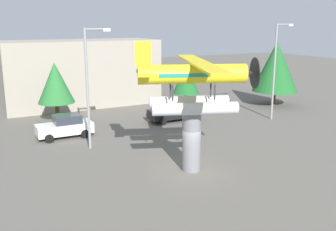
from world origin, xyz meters
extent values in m
plane|color=#605B54|center=(0.00, 0.00, 0.00)|extent=(140.00, 140.00, 0.00)
cylinder|color=slate|center=(0.00, 0.00, 1.83)|extent=(1.10, 1.10, 3.66)
cylinder|color=silver|center=(-0.36, -0.93, 4.01)|extent=(4.73, 2.37, 0.70)
cylinder|color=#333338|center=(0.94, -0.89, 4.81)|extent=(0.13, 0.13, 0.90)
cylinder|color=#333338|center=(-1.30, -0.04, 4.81)|extent=(0.13, 0.13, 0.90)
cylinder|color=silver|center=(0.36, 0.93, 4.01)|extent=(4.73, 2.37, 0.70)
cylinder|color=#333338|center=(1.30, 0.04, 4.81)|extent=(0.13, 0.13, 0.90)
cylinder|color=#333338|center=(-0.94, 0.89, 4.81)|extent=(0.13, 0.13, 0.90)
cylinder|color=yellow|center=(0.00, 0.00, 5.81)|extent=(6.18, 3.24, 1.10)
cube|color=teal|center=(0.19, -0.07, 5.81)|extent=(4.46, 2.61, 0.20)
cone|color=#262628|center=(3.04, -1.16, 5.81)|extent=(0.97, 1.07, 0.88)
cylinder|color=black|center=(3.41, -1.30, 5.81)|extent=(0.68, 1.70, 1.80)
cube|color=yellow|center=(0.37, -0.14, 6.42)|extent=(4.74, 10.11, 0.12)
cube|color=yellow|center=(-2.62, 1.00, 5.91)|extent=(1.65, 2.87, 0.10)
cube|color=yellow|center=(-2.62, 1.00, 7.01)|extent=(0.88, 0.43, 1.30)
cube|color=white|center=(-5.12, 10.40, 0.72)|extent=(4.20, 1.70, 0.80)
cube|color=#2D333D|center=(-4.87, 10.40, 1.44)|extent=(2.00, 1.56, 0.64)
cylinder|color=black|center=(-6.47, 11.30, 0.32)|extent=(0.64, 0.22, 0.64)
cylinder|color=black|center=(-6.47, 9.50, 0.32)|extent=(0.64, 0.22, 0.64)
cylinder|color=black|center=(-3.77, 11.30, 0.32)|extent=(0.64, 0.22, 0.64)
cylinder|color=black|center=(-3.77, 9.50, 0.32)|extent=(0.64, 0.22, 0.64)
cube|color=black|center=(4.60, 11.06, 0.72)|extent=(4.20, 1.70, 0.80)
cube|color=#2D333D|center=(4.85, 11.06, 1.44)|extent=(2.00, 1.56, 0.64)
cylinder|color=black|center=(3.25, 11.96, 0.32)|extent=(0.64, 0.22, 0.64)
cylinder|color=black|center=(3.25, 10.16, 0.32)|extent=(0.64, 0.22, 0.64)
cylinder|color=black|center=(5.95, 11.96, 0.32)|extent=(0.64, 0.22, 0.64)
cylinder|color=black|center=(5.95, 10.16, 0.32)|extent=(0.64, 0.22, 0.64)
cylinder|color=gray|center=(-4.17, 6.90, 4.16)|extent=(0.18, 0.18, 8.32)
cylinder|color=gray|center=(-3.37, 6.90, 8.22)|extent=(1.60, 0.12, 0.12)
cube|color=silver|center=(-2.67, 6.90, 8.17)|extent=(0.50, 0.28, 0.20)
cylinder|color=gray|center=(13.07, 7.48, 4.29)|extent=(0.18, 0.18, 8.58)
cylinder|color=gray|center=(13.87, 7.48, 8.48)|extent=(1.60, 0.12, 0.12)
cube|color=silver|center=(14.57, 7.48, 8.43)|extent=(0.50, 0.28, 0.20)
cube|color=#9E9384|center=(-0.46, 22.00, 3.43)|extent=(15.97, 6.10, 6.85)
cylinder|color=brown|center=(-4.57, 15.42, 0.89)|extent=(0.36, 0.36, 1.77)
cone|color=#287033|center=(-4.57, 15.42, 3.54)|extent=(3.18, 3.18, 3.54)
cylinder|color=brown|center=(8.46, 15.17, 0.79)|extent=(0.36, 0.36, 1.58)
cone|color=#1E6028|center=(8.46, 15.17, 3.10)|extent=(2.73, 2.73, 3.03)
cylinder|color=brown|center=(17.51, 12.05, 0.77)|extent=(0.36, 0.36, 1.55)
cone|color=#1E6028|center=(17.51, 12.05, 4.17)|extent=(4.72, 4.72, 5.25)
camera|label=1|loc=(-11.44, -18.85, 8.67)|focal=41.59mm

